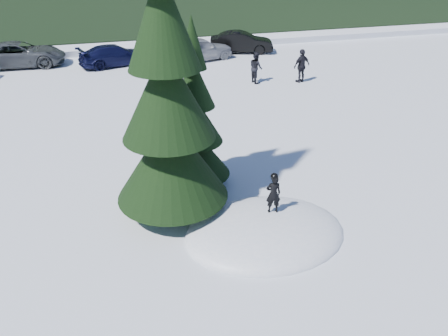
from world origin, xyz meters
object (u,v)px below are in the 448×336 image
object	(u,v)px
adult_1	(302,66)
car_4	(199,49)
spruce_short	(195,125)
car_2	(19,54)
spruce_tall	(168,105)
car_3	(115,55)
child_skier	(273,194)
adult_0	(256,67)
car_5	(242,42)

from	to	relation	value
adult_1	car_4	distance (m)	7.57
spruce_short	car_2	xyz separation A→B (m)	(-7.30, 17.41, -1.35)
spruce_tall	car_3	world-z (taller)	spruce_tall
child_skier	car_3	size ratio (longest dim) A/B	0.26
spruce_tall	car_2	size ratio (longest dim) A/B	1.58
adult_1	car_4	bearing A→B (deg)	-71.43
adult_1	adult_0	bearing A→B (deg)	-31.07
spruce_tall	adult_0	xyz separation A→B (m)	(6.70, 11.53, -2.48)
adult_1	car_2	bearing A→B (deg)	-43.61
car_3	car_4	world-z (taller)	car_4
spruce_short	car_5	xyz separation A→B (m)	(7.14, 17.09, -1.39)
child_skier	adult_1	bearing A→B (deg)	-108.73
adult_1	car_4	world-z (taller)	adult_1
spruce_tall	spruce_short	world-z (taller)	spruce_tall
adult_0	car_3	distance (m)	9.35
adult_0	car_2	distance (m)	14.89
adult_1	car_3	distance (m)	11.70
adult_1	car_3	xyz separation A→B (m)	(-9.72, 6.50, -0.27)
child_skier	car_2	world-z (taller)	child_skier
car_2	spruce_short	bearing A→B (deg)	-155.66
spruce_short	car_3	distance (m)	16.14
car_4	spruce_short	bearing A→B (deg)	147.97
child_skier	car_3	world-z (taller)	child_skier
spruce_short	car_4	distance (m)	16.20
spruce_short	adult_0	world-z (taller)	spruce_short
spruce_tall	child_skier	world-z (taller)	spruce_tall
adult_0	car_4	xyz separation A→B (m)	(-1.90, 5.56, -0.09)
car_3	car_5	size ratio (longest dim) A/B	1.02
car_2	car_5	distance (m)	14.44
car_4	adult_0	bearing A→B (deg)	-179.54
car_3	car_4	bearing A→B (deg)	-108.10
car_2	car_5	xyz separation A→B (m)	(14.43, -0.32, -0.04)
car_2	car_3	xyz separation A→B (m)	(5.71, -1.41, -0.11)
spruce_short	adult_0	xyz separation A→B (m)	(5.70, 10.13, -1.26)
spruce_short	adult_1	size ratio (longest dim) A/B	2.93
spruce_tall	car_3	distance (m)	17.61
car_5	car_2	bearing A→B (deg)	105.61
child_skier	adult_0	world-z (taller)	adult_0
car_4	car_2	bearing A→B (deg)	62.78
spruce_short	car_4	xyz separation A→B (m)	(3.79, 15.69, -1.35)
child_skier	adult_0	distance (m)	13.69
spruce_short	adult_1	distance (m)	12.56
car_2	car_4	world-z (taller)	car_4
spruce_short	car_5	distance (m)	18.57
adult_0	car_5	size ratio (longest dim) A/B	0.39
spruce_tall	car_4	world-z (taller)	spruce_tall
car_3	adult_1	bearing A→B (deg)	-138.63
car_2	car_3	world-z (taller)	car_2
car_2	adult_1	bearing A→B (deg)	-115.54
adult_1	car_2	world-z (taller)	adult_1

